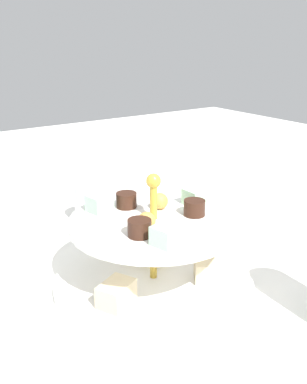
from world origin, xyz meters
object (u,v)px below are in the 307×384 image
(butter_knife_right, at_px, (274,227))
(teacup_with_saucer, at_px, (161,203))
(tiered_serving_stand, at_px, (154,254))
(water_glass_short_left, at_px, (92,204))
(water_glass_mid_back, at_px, (1,248))

(butter_knife_right, bearing_deg, teacup_with_saucer, 22.54)
(tiered_serving_stand, height_order, butter_knife_right, tiered_serving_stand)
(tiered_serving_stand, height_order, teacup_with_saucer, tiered_serving_stand)
(water_glass_short_left, distance_m, teacup_with_saucer, 0.14)
(tiered_serving_stand, distance_m, water_glass_mid_back, 0.22)
(butter_knife_right, relative_size, water_glass_mid_back, 1.84)
(butter_knife_right, height_order, water_glass_mid_back, water_glass_mid_back)
(teacup_with_saucer, bearing_deg, butter_knife_right, -141.67)
(teacup_with_saucer, bearing_deg, water_glass_mid_back, 100.87)
(tiered_serving_stand, distance_m, water_glass_short_left, 0.25)
(teacup_with_saucer, distance_m, water_glass_mid_back, 0.34)
(tiered_serving_stand, xyz_separation_m, water_glass_short_left, (0.25, -0.03, -0.01))
(butter_knife_right, bearing_deg, water_glass_short_left, 35.59)
(teacup_with_saucer, height_order, water_glass_mid_back, water_glass_mid_back)
(water_glass_short_left, xyz_separation_m, water_glass_mid_back, (-0.10, 0.20, 0.01))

